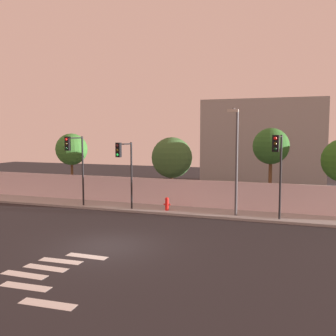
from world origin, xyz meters
TOP-DOWN VIEW (x-y plane):
  - ground_plane at (0.00, 0.00)m, footprint 80.00×80.00m
  - sidewalk at (0.00, 8.20)m, footprint 36.00×2.40m
  - perimeter_wall at (0.00, 9.49)m, footprint 36.00×0.18m
  - crosswalk_marking at (-0.35, -3.67)m, footprint 4.08×4.74m
  - traffic_light_left at (6.88, 6.84)m, footprint 0.47×1.59m
  - traffic_light_center at (-2.44, 6.86)m, footprint 0.55×1.49m
  - traffic_light_right at (-5.99, 6.76)m, footprint 0.42×1.72m
  - street_lamp_curbside at (4.47, 7.52)m, footprint 0.60×1.69m
  - fire_hydrant at (0.09, 7.79)m, footprint 0.44×0.26m
  - roadside_tree_leftmost at (-8.84, 10.71)m, footprint 2.46×2.46m
  - roadside_tree_midleft at (-0.58, 10.71)m, footprint 2.89×2.89m
  - roadside_tree_midright at (6.20, 10.71)m, footprint 2.35×2.35m
  - low_building_distant at (4.55, 23.49)m, footprint 11.28×6.00m

SIDE VIEW (x-z plane):
  - ground_plane at x=0.00m, z-range 0.00..0.00m
  - crosswalk_marking at x=-0.35m, z-range 0.00..0.01m
  - sidewalk at x=0.00m, z-range 0.00..0.15m
  - fire_hydrant at x=0.09m, z-range 0.18..1.02m
  - perimeter_wall at x=0.00m, z-range 0.15..1.95m
  - roadside_tree_midleft at x=-0.58m, z-range 0.93..5.70m
  - traffic_light_center at x=-2.44m, z-range 1.16..5.49m
  - traffic_light_right at x=-5.99m, z-range 1.24..5.93m
  - traffic_light_left at x=6.88m, z-range 1.26..6.07m
  - roadside_tree_leftmost at x=-8.84m, z-range 1.27..6.30m
  - street_lamp_curbside at x=4.47m, z-range 0.73..7.01m
  - low_building_distant at x=4.55m, z-range 0.00..8.18m
  - roadside_tree_midright at x=6.20m, z-range 1.49..6.88m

